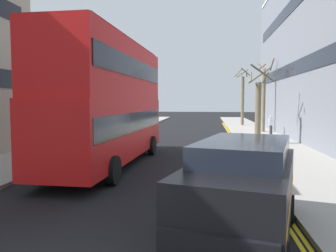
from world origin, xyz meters
The scene contains 10 objects.
sidewalk_right centered at (6.50, 16.00, 0.07)m, with size 4.00×80.00×0.14m, color #9E9991.
sidewalk_left centered at (-6.50, 16.00, 0.07)m, with size 4.00×80.00×0.14m, color #9E9991.
kerb_line_outer centered at (4.40, 14.00, 0.00)m, with size 0.10×56.00×0.01m, color yellow.
kerb_line_inner centered at (4.24, 14.00, 0.00)m, with size 0.10×56.00×0.01m, color yellow.
double_decker_bus_away centered at (-2.07, 10.33, 3.03)m, with size 3.08×10.88×5.64m.
taxi_minivan centered at (3.06, 2.61, 1.07)m, with size 3.03×5.13×2.12m.
pedestrian_far centered at (7.42, 23.50, 0.99)m, with size 0.34×0.22×1.62m.
street_tree_near centered at (7.42, 27.38, 3.25)m, with size 1.44×1.44×6.69m.
street_tree_far centered at (6.35, 35.97, 3.36)m, with size 1.98×2.00×6.70m.
street_tree_distant centered at (5.65, 18.44, 2.46)m, with size 1.61×1.89×5.19m.
Camera 1 is at (2.35, -4.34, 2.94)m, focal length 35.74 mm.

